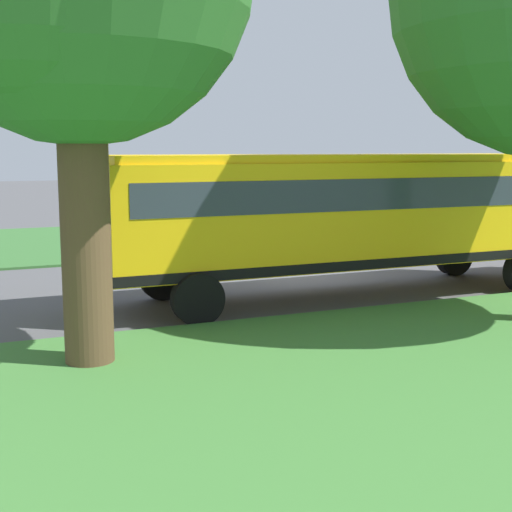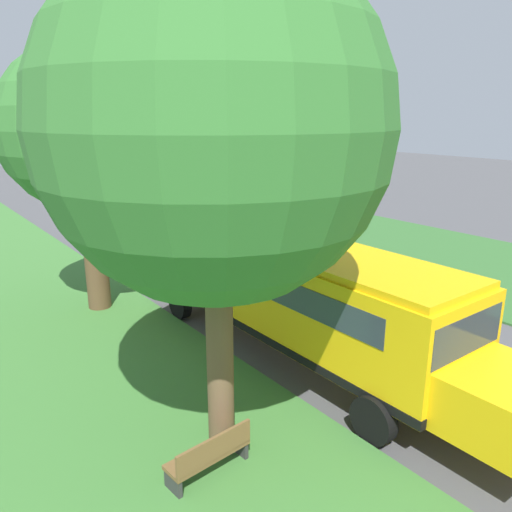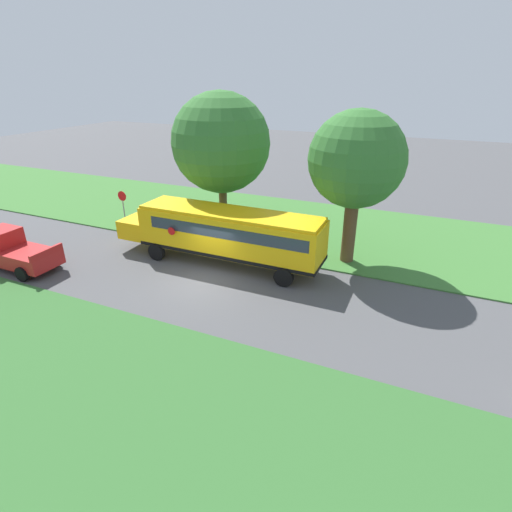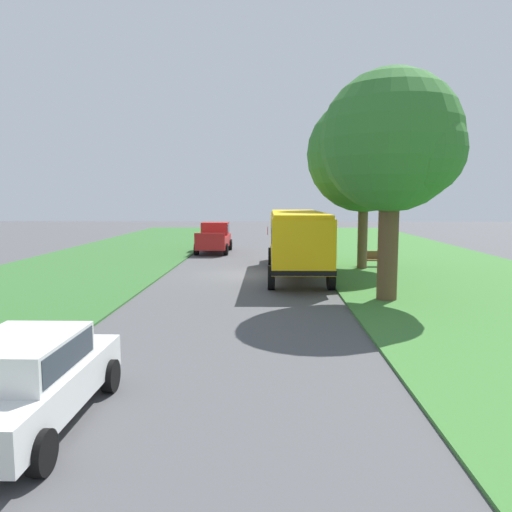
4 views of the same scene
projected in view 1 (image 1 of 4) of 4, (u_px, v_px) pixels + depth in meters
name	position (u px, v px, depth m)	size (l,w,h in m)	color
ground_plane	(301.00, 277.00, 18.44)	(120.00, 120.00, 0.00)	#4C4C4F
grass_far_side	(194.00, 236.00, 26.64)	(10.00, 80.00, 0.07)	#33662D
school_bus	(350.00, 211.00, 15.77)	(2.85, 12.42, 3.16)	yellow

